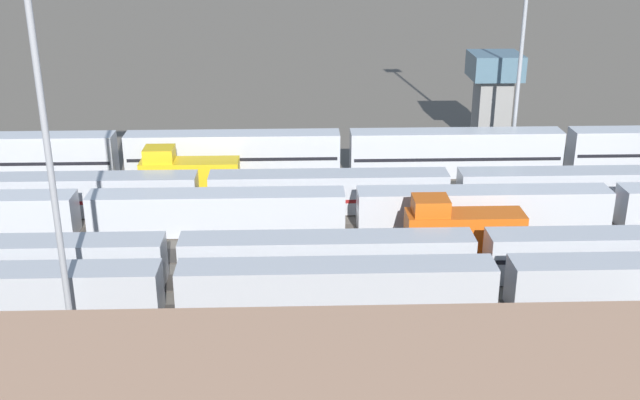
% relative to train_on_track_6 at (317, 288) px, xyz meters
% --- Properties ---
extents(ground_plane, '(400.00, 400.00, 0.00)m').
position_rel_train_on_track_6_xyz_m(ground_plane, '(-4.28, -15.00, -2.08)').
color(ground_plane, '#60594F').
extents(track_bed_0, '(140.00, 2.80, 0.12)m').
position_rel_train_on_track_6_xyz_m(track_bed_0, '(-4.28, -30.00, -2.02)').
color(track_bed_0, '#4C443D').
rests_on(track_bed_0, ground_plane).
extents(track_bed_1, '(140.00, 2.80, 0.12)m').
position_rel_train_on_track_6_xyz_m(track_bed_1, '(-4.28, -25.00, -2.02)').
color(track_bed_1, '#4C443D').
rests_on(track_bed_1, ground_plane).
extents(track_bed_2, '(140.00, 2.80, 0.12)m').
position_rel_train_on_track_6_xyz_m(track_bed_2, '(-4.28, -20.00, -2.02)').
color(track_bed_2, '#4C443D').
rests_on(track_bed_2, ground_plane).
extents(track_bed_3, '(140.00, 2.80, 0.12)m').
position_rel_train_on_track_6_xyz_m(track_bed_3, '(-4.28, -15.00, -2.02)').
color(track_bed_3, '#4C443D').
rests_on(track_bed_3, ground_plane).
extents(track_bed_4, '(140.00, 2.80, 0.12)m').
position_rel_train_on_track_6_xyz_m(track_bed_4, '(-4.28, -10.00, -2.02)').
color(track_bed_4, '#3D3833').
rests_on(track_bed_4, ground_plane).
extents(track_bed_5, '(140.00, 2.80, 0.12)m').
position_rel_train_on_track_6_xyz_m(track_bed_5, '(-4.28, -5.00, -2.02)').
color(track_bed_5, '#3D3833').
rests_on(track_bed_5, ground_plane).
extents(track_bed_6, '(140.00, 2.80, 0.12)m').
position_rel_train_on_track_6_xyz_m(track_bed_6, '(-4.28, 0.00, -2.02)').
color(track_bed_6, '#3D3833').
rests_on(track_bed_6, ground_plane).
extents(train_on_track_6, '(114.80, 3.00, 4.40)m').
position_rel_train_on_track_6_xyz_m(train_on_track_6, '(0.00, 0.00, 0.00)').
color(train_on_track_6, black).
rests_on(train_on_track_6, ground_plane).
extents(train_on_track_1, '(10.00, 3.00, 5.00)m').
position_rel_train_on_track_6_xyz_m(train_on_track_1, '(12.56, -25.00, 0.08)').
color(train_on_track_1, gold).
rests_on(train_on_track_1, ground_plane).
extents(train_on_track_3, '(95.60, 3.00, 3.80)m').
position_rel_train_on_track_6_xyz_m(train_on_track_3, '(-3.50, -15.00, -0.06)').
color(train_on_track_3, silver).
rests_on(train_on_track_3, ground_plane).
extents(train_on_track_2, '(114.80, 3.06, 4.40)m').
position_rel_train_on_track_6_xyz_m(train_on_track_2, '(0.44, -20.00, -0.02)').
color(train_on_track_2, black).
rests_on(train_on_track_2, ground_plane).
extents(train_on_track_5, '(119.80, 3.06, 3.80)m').
position_rel_train_on_track_6_xyz_m(train_on_track_5, '(-0.90, -5.00, -0.05)').
color(train_on_track_5, '#B7BABF').
rests_on(train_on_track_5, ground_plane).
extents(train_on_track_4, '(10.00, 3.00, 5.00)m').
position_rel_train_on_track_6_xyz_m(train_on_track_4, '(-12.55, -10.00, 0.08)').
color(train_on_track_4, '#D85914').
rests_on(train_on_track_4, ground_plane).
extents(train_on_track_0, '(95.60, 3.06, 5.00)m').
position_rel_train_on_track_6_xyz_m(train_on_track_0, '(-3.90, -30.00, 0.53)').
color(train_on_track_0, silver).
rests_on(train_on_track_0, ground_plane).
extents(light_mast_1, '(2.80, 0.70, 29.94)m').
position_rel_train_on_track_6_xyz_m(light_mast_1, '(17.06, 2.90, 16.74)').
color(light_mast_1, '#9EA0A5').
rests_on(light_mast_1, ground_plane).
extents(control_tower, '(6.00, 6.00, 11.32)m').
position_rel_train_on_track_6_xyz_m(control_tower, '(-22.73, -41.82, 4.62)').
color(control_tower, gray).
rests_on(control_tower, ground_plane).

